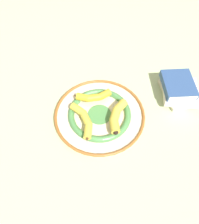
{
  "coord_description": "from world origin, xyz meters",
  "views": [
    {
      "loc": [
        0.5,
        0.04,
        0.81
      ],
      "look_at": [
        -0.01,
        -0.01,
        0.04
      ],
      "focal_mm": 35.0,
      "sensor_mm": 36.0,
      "label": 1
    }
  ],
  "objects_px": {
    "decorative_bowl": "(100,115)",
    "banana_a": "(93,97)",
    "book_stack": "(179,90)",
    "banana_c": "(84,120)",
    "banana_b": "(117,115)"
  },
  "relations": [
    {
      "from": "decorative_bowl",
      "to": "banana_a",
      "type": "relative_size",
      "value": 2.36
    },
    {
      "from": "book_stack",
      "to": "banana_c",
      "type": "bearing_deg",
      "value": -72.19
    },
    {
      "from": "book_stack",
      "to": "banana_a",
      "type": "bearing_deg",
      "value": -86.9
    },
    {
      "from": "decorative_bowl",
      "to": "banana_b",
      "type": "height_order",
      "value": "banana_b"
    },
    {
      "from": "banana_c",
      "to": "book_stack",
      "type": "bearing_deg",
      "value": -92.18
    },
    {
      "from": "banana_a",
      "to": "book_stack",
      "type": "distance_m",
      "value": 0.39
    },
    {
      "from": "banana_c",
      "to": "banana_b",
      "type": "bearing_deg",
      "value": -104.13
    },
    {
      "from": "banana_a",
      "to": "banana_b",
      "type": "distance_m",
      "value": 0.14
    },
    {
      "from": "banana_a",
      "to": "book_stack",
      "type": "xyz_separation_m",
      "value": [
        -0.09,
        0.38,
        -0.01
      ]
    },
    {
      "from": "banana_b",
      "to": "book_stack",
      "type": "height_order",
      "value": "book_stack"
    },
    {
      "from": "banana_b",
      "to": "decorative_bowl",
      "type": "bearing_deg",
      "value": -94.28
    },
    {
      "from": "banana_a",
      "to": "banana_b",
      "type": "bearing_deg",
      "value": -53.62
    },
    {
      "from": "banana_b",
      "to": "book_stack",
      "type": "xyz_separation_m",
      "value": [
        -0.17,
        0.27,
        -0.01
      ]
    },
    {
      "from": "decorative_bowl",
      "to": "banana_a",
      "type": "distance_m",
      "value": 0.08
    },
    {
      "from": "banana_b",
      "to": "book_stack",
      "type": "relative_size",
      "value": 0.88
    }
  ]
}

